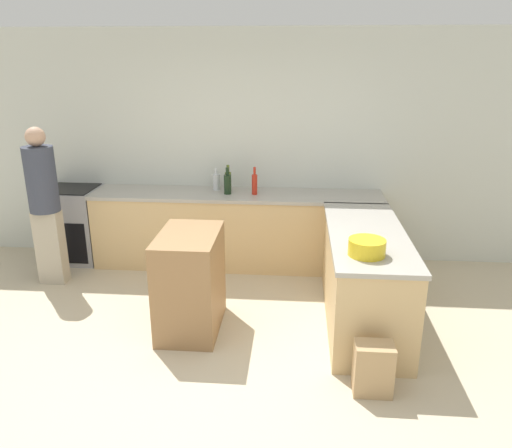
% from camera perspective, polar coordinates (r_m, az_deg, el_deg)
% --- Properties ---
extents(ground_plane, '(14.00, 14.00, 0.00)m').
position_cam_1_polar(ground_plane, '(4.19, -5.76, -16.22)').
color(ground_plane, beige).
extents(wall_back, '(8.00, 0.06, 2.70)m').
position_cam_1_polar(wall_back, '(5.99, -1.90, 8.69)').
color(wall_back, silver).
rests_on(wall_back, ground_plane).
extents(counter_back, '(3.36, 0.64, 0.88)m').
position_cam_1_polar(counter_back, '(5.90, -2.18, -0.59)').
color(counter_back, '#D6B27A').
rests_on(counter_back, ground_plane).
extents(counter_peninsula, '(0.69, 1.86, 0.88)m').
position_cam_1_polar(counter_peninsula, '(4.77, 12.22, -5.86)').
color(counter_peninsula, '#D6B27A').
rests_on(counter_peninsula, ground_plane).
extents(range_oven, '(0.66, 0.60, 0.90)m').
position_cam_1_polar(range_oven, '(6.46, -20.21, -0.01)').
color(range_oven, '#99999E').
rests_on(range_oven, ground_plane).
extents(island_table, '(0.52, 0.80, 0.92)m').
position_cam_1_polar(island_table, '(4.55, -7.54, -6.58)').
color(island_table, '#997047').
rests_on(island_table, ground_plane).
extents(mixing_bowl, '(0.30, 0.30, 0.13)m').
position_cam_1_polar(mixing_bowl, '(4.05, 12.55, -2.61)').
color(mixing_bowl, yellow).
rests_on(mixing_bowl, counter_peninsula).
extents(vinegar_bottle_clear, '(0.08, 0.08, 0.26)m').
position_cam_1_polar(vinegar_bottle_clear, '(5.90, -4.56, 4.87)').
color(vinegar_bottle_clear, silver).
rests_on(vinegar_bottle_clear, counter_back).
extents(olive_oil_bottle, '(0.07, 0.07, 0.31)m').
position_cam_1_polar(olive_oil_bottle, '(5.82, -3.20, 4.94)').
color(olive_oil_bottle, '#475B1E').
rests_on(olive_oil_bottle, counter_back).
extents(wine_bottle_dark, '(0.08, 0.08, 0.31)m').
position_cam_1_polar(wine_bottle_dark, '(5.71, -3.28, 4.64)').
color(wine_bottle_dark, black).
rests_on(wine_bottle_dark, counter_back).
extents(hot_sauce_bottle, '(0.06, 0.06, 0.32)m').
position_cam_1_polar(hot_sauce_bottle, '(5.68, -0.17, 4.64)').
color(hot_sauce_bottle, red).
rests_on(hot_sauce_bottle, counter_back).
extents(person_by_range, '(0.31, 0.31, 1.71)m').
position_cam_1_polar(person_by_range, '(5.73, -23.04, 2.47)').
color(person_by_range, '#ADA38E').
rests_on(person_by_range, ground_plane).
extents(paper_bag, '(0.29, 0.19, 0.41)m').
position_cam_1_polar(paper_bag, '(3.92, 13.25, -15.79)').
color(paper_bag, tan).
rests_on(paper_bag, ground_plane).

